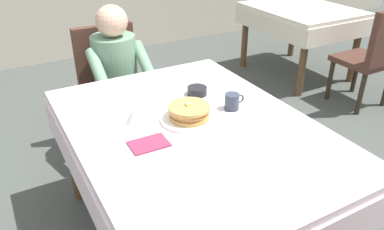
{
  "coord_description": "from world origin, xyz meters",
  "views": [
    {
      "loc": [
        -0.78,
        -1.38,
        1.66
      ],
      "look_at": [
        0.0,
        0.02,
        0.79
      ],
      "focal_mm": 35.79,
      "sensor_mm": 36.0,
      "label": 1
    }
  ],
  "objects": [
    {
      "name": "dining_table_main",
      "position": [
        0.0,
        0.0,
        0.65
      ],
      "size": [
        1.12,
        1.52,
        0.74
      ],
      "color": "silver",
      "rests_on": "ground"
    },
    {
      "name": "chair_diner",
      "position": [
        -0.03,
        1.17,
        0.53
      ],
      "size": [
        0.44,
        0.45,
        0.93
      ],
      "rotation": [
        0.0,
        0.0,
        3.14
      ],
      "color": "#4C2D23",
      "rests_on": "ground"
    },
    {
      "name": "diner_person",
      "position": [
        -0.03,
        1.01,
        0.67
      ],
      "size": [
        0.4,
        0.43,
        1.12
      ],
      "rotation": [
        0.0,
        0.0,
        3.14
      ],
      "color": "gray",
      "rests_on": "ground"
    },
    {
      "name": "plate_breakfast",
      "position": [
        0.01,
        0.06,
        0.75
      ],
      "size": [
        0.28,
        0.28,
        0.02
      ],
      "primitive_type": "cylinder",
      "color": "white",
      "rests_on": "dining_table_main"
    },
    {
      "name": "breakfast_stack",
      "position": [
        0.01,
        0.06,
        0.79
      ],
      "size": [
        0.21,
        0.21,
        0.08
      ],
      "color": "tan",
      "rests_on": "plate_breakfast"
    },
    {
      "name": "cup_coffee",
      "position": [
        0.26,
        0.06,
        0.78
      ],
      "size": [
        0.11,
        0.08,
        0.08
      ],
      "color": "#333D4C",
      "rests_on": "dining_table_main"
    },
    {
      "name": "bowl_butter",
      "position": [
        0.19,
        0.3,
        0.76
      ],
      "size": [
        0.11,
        0.11,
        0.04
      ],
      "primitive_type": "cylinder",
      "color": "black",
      "rests_on": "dining_table_main"
    },
    {
      "name": "syrup_pitcher",
      "position": [
        -0.24,
        0.17,
        0.78
      ],
      "size": [
        0.08,
        0.08,
        0.07
      ],
      "color": "silver",
      "rests_on": "dining_table_main"
    },
    {
      "name": "fork_left_of_plate",
      "position": [
        -0.18,
        0.04,
        0.74
      ],
      "size": [
        0.02,
        0.18,
        0.0
      ],
      "primitive_type": "cube",
      "rotation": [
        0.0,
        0.0,
        1.62
      ],
      "color": "silver",
      "rests_on": "dining_table_main"
    },
    {
      "name": "knife_right_of_plate",
      "position": [
        0.2,
        0.04,
        0.74
      ],
      "size": [
        0.03,
        0.2,
        0.0
      ],
      "primitive_type": "cube",
      "rotation": [
        0.0,
        0.0,
        1.51
      ],
      "color": "silver",
      "rests_on": "dining_table_main"
    },
    {
      "name": "spoon_near_edge",
      "position": [
        0.02,
        -0.23,
        0.74
      ],
      "size": [
        0.15,
        0.04,
        0.0
      ],
      "primitive_type": "cube",
      "rotation": [
        0.0,
        0.0,
        -0.19
      ],
      "color": "silver",
      "rests_on": "dining_table_main"
    },
    {
      "name": "napkin_folded",
      "position": [
        -0.25,
        -0.05,
        0.74
      ],
      "size": [
        0.17,
        0.12,
        0.01
      ],
      "primitive_type": "cube",
      "rotation": [
        0.0,
        0.0,
        -0.02
      ],
      "color": "#8C2D4C",
      "rests_on": "dining_table_main"
    },
    {
      "name": "background_table_far",
      "position": [
        2.22,
        1.6,
        0.62
      ],
      "size": [
        0.92,
        1.12,
        0.74
      ],
      "color": "silver",
      "rests_on": "ground"
    },
    {
      "name": "background_chair_empty",
      "position": [
        2.22,
        0.65,
        0.53
      ],
      "size": [
        0.44,
        0.45,
        0.93
      ],
      "color": "#4C2D23",
      "rests_on": "ground"
    }
  ]
}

